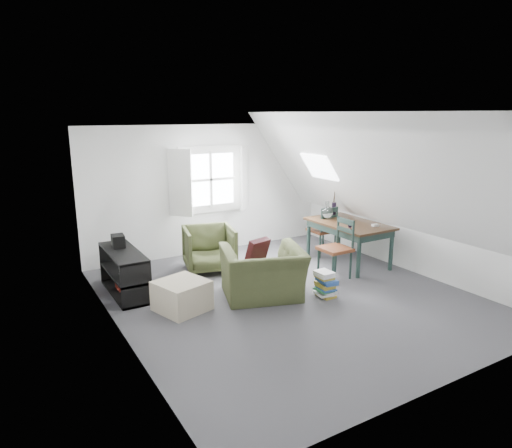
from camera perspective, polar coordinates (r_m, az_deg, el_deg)
floor at (r=7.03m, az=4.09°, el=-8.95°), size 5.50×5.50×0.00m
ceiling at (r=6.50m, az=4.47°, el=11.86°), size 5.50×5.50×0.00m
wall_back at (r=9.01m, az=-5.79°, el=4.32°), size 5.00×0.00×5.00m
wall_front at (r=4.75m, az=23.63°, el=-5.27°), size 5.00×0.00×5.00m
wall_left at (r=5.65m, az=-17.05°, el=-1.82°), size 0.00×5.50×5.50m
wall_right at (r=8.32m, az=18.58°, el=2.90°), size 0.00×5.50×5.50m
slope_left at (r=5.82m, az=-8.30°, el=4.39°), size 3.19×5.50×4.48m
slope_right at (r=7.55m, az=14.11°, el=6.22°), size 3.19×5.50×4.48m
dormer_window at (r=8.91m, az=-5.62°, el=5.52°), size 1.71×0.35×1.30m
skylight at (r=8.52m, az=7.93°, el=7.09°), size 0.35×0.75×0.47m
armchair_near at (r=6.98m, az=0.83°, el=-9.09°), size 1.43×1.33×0.76m
armchair_far at (r=8.16m, az=-5.79°, el=-5.73°), size 1.03×1.04×0.79m
throw_pillow at (r=6.87m, az=0.19°, el=-3.37°), size 0.42×0.31×0.39m
ottoman at (r=6.56m, az=-9.25°, el=-8.82°), size 0.79×0.79×0.42m
dining_table at (r=8.48m, az=11.52°, el=-0.47°), size 0.93×1.55×0.77m
demijohn at (r=8.66m, az=8.87°, el=1.52°), size 0.23×0.23×0.32m
vase_twigs at (r=8.89m, az=9.71°, el=1.92°), size 0.09×0.09×0.67m
cup at (r=8.08m, az=11.65°, el=-0.44°), size 0.12×0.12×0.08m
paper_box at (r=8.27m, az=14.67°, el=-0.14°), size 0.12×0.10×0.04m
dining_chair_far at (r=8.94m, az=8.42°, el=-0.71°), size 0.45×0.45×0.97m
dining_chair_near at (r=7.74m, az=10.07°, el=-2.91°), size 0.47×0.47×1.00m
media_shelf at (r=7.26m, az=-16.03°, el=-6.14°), size 0.44×1.32×0.68m
electronics_box at (r=7.40m, az=-16.86°, el=-2.09°), size 0.21×0.27×0.21m
magazine_stack at (r=7.00m, az=8.66°, el=-7.44°), size 0.29×0.35×0.39m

